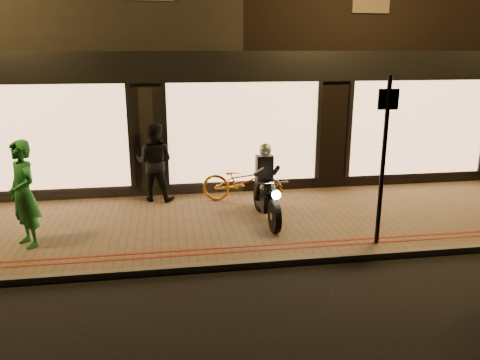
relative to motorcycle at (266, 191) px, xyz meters
The scene contains 10 objects.
ground 2.09m from the motorcycle, 94.12° to the right, with size 90.00×90.00×0.00m, color black.
sidewalk 0.69m from the motorcycle, 159.69° to the left, with size 50.00×4.00×0.12m, color brown.
kerb_stone 2.02m from the motorcycle, 94.23° to the right, with size 50.00×0.14×0.12m, color #59544C.
red_kerb_lines 1.53m from the motorcycle, 95.74° to the right, with size 50.00×0.26×0.01m.
building_row 7.87m from the motorcycle, 91.14° to the left, with size 48.00×10.11×8.50m.
motorcycle is the anchor object (origin of this frame).
sign_post 2.53m from the motorcycle, 40.50° to the right, with size 0.35×0.09×3.00m.
bicycle_gold 1.28m from the motorcycle, 103.35° to the left, with size 0.65×1.86×0.98m, color orange.
person_green 4.54m from the motorcycle, behind, with size 0.70×0.46×1.92m, color #207B34.
person_dark 2.86m from the motorcycle, 142.79° to the left, with size 0.88×0.69×1.82m, color black.
Camera 1 is at (-1.82, -6.99, 3.52)m, focal length 35.00 mm.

